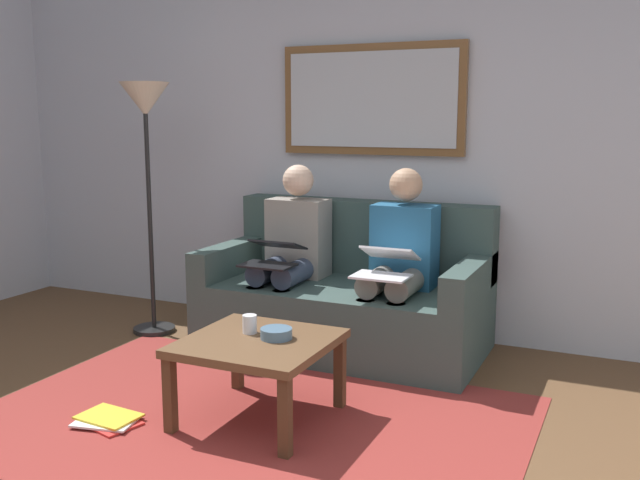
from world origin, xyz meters
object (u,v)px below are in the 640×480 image
couch (347,298)px  laptop_black (273,253)px  framed_mirror (371,100)px  person_left (399,259)px  coffee_table (258,350)px  magazine_stack (108,420)px  laptop_white (386,263)px  bowl (276,333)px  cup (250,324)px  person_right (291,249)px  standing_lamp (146,128)px

couch → laptop_black: bearing=40.9°
framed_mirror → person_left: (-0.36, 0.46, -0.94)m
coffee_table → magazine_stack: size_ratio=2.04×
laptop_white → bowl: bearing=74.5°
cup → person_right: 1.14m
person_right → magazine_stack: 1.62m
person_left → laptop_white: size_ratio=3.15×
person_left → laptop_white: 0.23m
laptop_black → standing_lamp: standing_lamp is taller
laptop_white → person_left: bearing=-90.0°
laptop_white → standing_lamp: size_ratio=0.22×
couch → framed_mirror: size_ratio=1.38×
person_left → magazine_stack: size_ratio=3.44×
couch → standing_lamp: bearing=11.5°
person_left → couch: bearing=-10.7°
magazine_stack → standing_lamp: (0.72, -1.30, 1.35)m
couch → magazine_stack: (0.58, 1.56, -0.29)m
laptop_white → laptop_black: laptop_white is taller
coffee_table → cup: bearing=-39.3°
couch → bowl: couch is taller
laptop_black → magazine_stack: size_ratio=1.02×
framed_mirror → bowl: framed_mirror is taller
coffee_table → bowl: (-0.08, -0.04, 0.08)m
framed_mirror → person_right: (0.36, 0.46, -0.94)m
person_left → person_right: size_ratio=1.00×
couch → bowl: (-0.12, 1.17, 0.11)m
laptop_white → person_right: 0.76m
laptop_white → person_right: size_ratio=0.32×
bowl → laptop_black: 1.00m
laptop_black → framed_mirror: bearing=-117.2°
framed_mirror → cup: 1.89m
laptop_white → person_right: (0.72, -0.23, -0.02)m
couch → standing_lamp: standing_lamp is taller
person_right → standing_lamp: (0.95, 0.20, 0.76)m
person_right → bowl: bearing=113.3°
cup → bowl: cup is taller
person_left → laptop_white: (0.00, 0.23, 0.02)m
framed_mirror → standing_lamp: 1.47m
laptop_white → laptop_black: bearing=0.7°
framed_mirror → coffee_table: size_ratio=1.85×
cup → standing_lamp: 1.80m
framed_mirror → coffee_table: framed_mirror is taller
bowl → laptop_white: laptop_white is taller
coffee_table → person_right: bearing=-70.8°
bowl → framed_mirror: bearing=-85.7°
couch → bowl: bearing=95.7°
standing_lamp → cup: bearing=145.2°
couch → person_left: size_ratio=1.51×
coffee_table → person_left: size_ratio=0.59×
laptop_black → standing_lamp: size_ratio=0.20×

